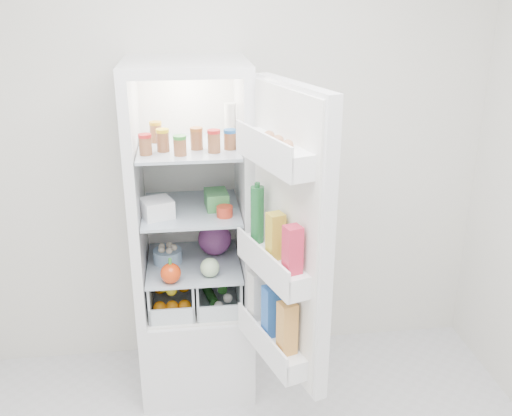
{
  "coord_description": "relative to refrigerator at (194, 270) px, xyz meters",
  "views": [
    {
      "loc": [
        -0.21,
        -1.58,
        2.12
      ],
      "look_at": [
        0.11,
        0.95,
        1.13
      ],
      "focal_mm": 40.0,
      "sensor_mm": 36.0,
      "label": 1
    }
  ],
  "objects": [
    {
      "name": "room_walls",
      "position": [
        0.2,
        -1.25,
        0.93
      ],
      "size": [
        3.02,
        3.02,
        2.61
      ],
      "color": "silver",
      "rests_on": "ground"
    },
    {
      "name": "refrigerator",
      "position": [
        0.0,
        0.0,
        0.0
      ],
      "size": [
        0.6,
        0.6,
        1.8
      ],
      "color": "white",
      "rests_on": "ground"
    },
    {
      "name": "shelf_low",
      "position": [
        -0.0,
        -0.06,
        0.07
      ],
      "size": [
        0.49,
        0.53,
        0.01
      ],
      "primitive_type": "cube",
      "color": "#A3B1BF",
      "rests_on": "refrigerator"
    },
    {
      "name": "shelf_mid",
      "position": [
        -0.0,
        -0.06,
        0.38
      ],
      "size": [
        0.49,
        0.53,
        0.02
      ],
      "primitive_type": "cube",
      "color": "#A3B1BF",
      "rests_on": "refrigerator"
    },
    {
      "name": "shelf_top",
      "position": [
        -0.0,
        -0.06,
        0.71
      ],
      "size": [
        0.49,
        0.53,
        0.02
      ],
      "primitive_type": "cube",
      "color": "#A3B1BF",
      "rests_on": "refrigerator"
    },
    {
      "name": "crisper_left",
      "position": [
        -0.12,
        -0.06,
        -0.06
      ],
      "size": [
        0.23,
        0.46,
        0.22
      ],
      "primitive_type": null,
      "color": "silver",
      "rests_on": "refrigerator"
    },
    {
      "name": "crisper_right",
      "position": [
        0.12,
        -0.06,
        -0.06
      ],
      "size": [
        0.23,
        0.46,
        0.22
      ],
      "primitive_type": null,
      "color": "silver",
      "rests_on": "refrigerator"
    },
    {
      "name": "condiment_jars",
      "position": [
        -0.02,
        -0.14,
        0.76
      ],
      "size": [
        0.46,
        0.32,
        0.08
      ],
      "color": "#B21919",
      "rests_on": "shelf_top"
    },
    {
      "name": "squeeze_bottle",
      "position": [
        0.21,
        -0.0,
        0.82
      ],
      "size": [
        0.06,
        0.06,
        0.2
      ],
      "primitive_type": "cylinder",
      "rotation": [
        0.0,
        0.0,
        0.05
      ],
      "color": "white",
      "rests_on": "shelf_top"
    },
    {
      "name": "tub_white",
      "position": [
        -0.17,
        -0.16,
        0.44
      ],
      "size": [
        0.18,
        0.18,
        0.09
      ],
      "primitive_type": "cube",
      "rotation": [
        0.0,
        0.0,
        0.34
      ],
      "color": "white",
      "rests_on": "shelf_mid"
    },
    {
      "name": "tin_red",
      "position": [
        0.16,
        -0.2,
        0.42
      ],
      "size": [
        0.09,
        0.09,
        0.05
      ],
      "primitive_type": "cylinder",
      "rotation": [
        0.0,
        0.0,
        0.11
      ],
      "color": "red",
      "rests_on": "shelf_mid"
    },
    {
      "name": "tub_green",
      "position": [
        0.13,
        -0.07,
        0.44
      ],
      "size": [
        0.12,
        0.16,
        0.09
      ],
      "primitive_type": "cube",
      "rotation": [
        0.0,
        0.0,
        0.08
      ],
      "color": "#439349",
      "rests_on": "shelf_mid"
    },
    {
      "name": "red_cabbage",
      "position": [
        0.12,
        0.02,
        0.17
      ],
      "size": [
        0.18,
        0.18,
        0.18
      ],
      "primitive_type": "sphere",
      "color": "#571D50",
      "rests_on": "shelf_low"
    },
    {
      "name": "bell_pepper",
      "position": [
        -0.12,
        -0.28,
        0.13
      ],
      "size": [
        0.1,
        0.1,
        0.1
      ],
      "primitive_type": "sphere",
      "color": "red",
      "rests_on": "shelf_low"
    },
    {
      "name": "mushroom_bowl",
      "position": [
        -0.14,
        -0.04,
        0.12
      ],
      "size": [
        0.17,
        0.17,
        0.07
      ],
      "primitive_type": "cylinder",
      "rotation": [
        0.0,
        0.0,
        -0.12
      ],
      "color": "#87A9CA",
      "rests_on": "shelf_low"
    },
    {
      "name": "salad_bag",
      "position": [
        0.08,
        -0.24,
        0.13
      ],
      "size": [
        0.1,
        0.1,
        0.1
      ],
      "primitive_type": "sphere",
      "color": "#B2D39E",
      "rests_on": "shelf_low"
    },
    {
      "name": "citrus_pile",
      "position": [
        -0.13,
        -0.1,
        -0.08
      ],
      "size": [
        0.2,
        0.31,
        0.16
      ],
      "color": "orange",
      "rests_on": "refrigerator"
    },
    {
      "name": "veg_pile",
      "position": [
        0.13,
        -0.06,
        -0.1
      ],
      "size": [
        0.16,
        0.3,
        0.1
      ],
      "color": "#184717",
      "rests_on": "refrigerator"
    },
    {
      "name": "fridge_door",
      "position": [
        0.39,
        -0.62,
        0.43
      ],
      "size": [
        0.33,
        0.59,
        1.3
      ],
      "rotation": [
        0.0,
        0.0,
        1.88
      ],
      "color": "white",
      "rests_on": "refrigerator"
    }
  ]
}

